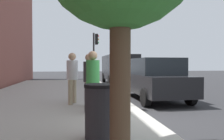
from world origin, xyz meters
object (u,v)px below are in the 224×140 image
object	(u,v)px
parking_officer	(72,74)
traffic_signal	(95,49)
pedestrian_bystander	(93,76)
pedestrian_at_meter	(89,76)
parked_sedan_near	(155,79)
trash_bin	(100,111)
parking_meter	(119,75)
parked_van_far	(119,67)

from	to	relation	value
parking_officer	traffic_signal	bearing A→B (deg)	99.18
pedestrian_bystander	parking_officer	xyz separation A→B (m)	(1.54, 0.59, 0.01)
pedestrian_bystander	parking_officer	world-z (taller)	parking_officer
pedestrian_at_meter	parked_sedan_near	size ratio (longest dim) A/B	0.39
traffic_signal	trash_bin	size ratio (longest dim) A/B	3.56
pedestrian_bystander	parked_sedan_near	size ratio (longest dim) A/B	0.39
parked_sedan_near	trash_bin	world-z (taller)	parked_sedan_near
parking_officer	parking_meter	bearing A→B (deg)	-0.92
parked_sedan_near	parked_van_far	bearing A→B (deg)	0.01
pedestrian_bystander	traffic_signal	distance (m)	9.94
parking_officer	traffic_signal	world-z (taller)	traffic_signal
parked_sedan_near	traffic_signal	xyz separation A→B (m)	(7.08, 1.89, 1.68)
parking_meter	parked_van_far	xyz separation A→B (m)	(9.60, -1.88, 0.09)
pedestrian_bystander	parked_van_far	distance (m)	10.94
parked_sedan_near	pedestrian_at_meter	bearing A→B (deg)	123.24
pedestrian_bystander	traffic_signal	xyz separation A→B (m)	(9.79, -0.94, 1.39)
parked_sedan_near	trash_bin	size ratio (longest dim) A/B	4.39
pedestrian_bystander	trash_bin	xyz separation A→B (m)	(-2.21, 0.04, -0.52)
parking_meter	pedestrian_at_meter	distance (m)	1.00
pedestrian_bystander	pedestrian_at_meter	bearing A→B (deg)	37.02
pedestrian_at_meter	traffic_signal	size ratio (longest dim) A/B	0.48
parked_sedan_near	parking_meter	bearing A→B (deg)	132.84
trash_bin	pedestrian_at_meter	bearing A→B (deg)	0.12
pedestrian_bystander	parking_officer	bearing A→B (deg)	54.46
pedestrian_at_meter	parked_sedan_near	world-z (taller)	pedestrian_at_meter
parking_meter	parking_officer	bearing A→B (deg)	69.39
parked_van_far	pedestrian_bystander	bearing A→B (deg)	165.04
parked_sedan_near	parked_van_far	distance (m)	7.87
pedestrian_at_meter	parking_officer	xyz separation A→B (m)	(0.72, 0.54, 0.04)
pedestrian_bystander	parked_sedan_near	xyz separation A→B (m)	(2.71, -2.83, -0.29)
parked_sedan_near	traffic_signal	distance (m)	7.52
traffic_signal	parked_sedan_near	bearing A→B (deg)	-165.09
parked_sedan_near	parked_van_far	xyz separation A→B (m)	(7.86, 0.00, 0.36)
parking_meter	trash_bin	xyz separation A→B (m)	(-3.18, 0.99, -0.51)
parking_officer	traffic_signal	size ratio (longest dim) A/B	0.49
parking_meter	parked_sedan_near	world-z (taller)	parked_sedan_near
parking_meter	traffic_signal	world-z (taller)	traffic_signal
parked_van_far	trash_bin	xyz separation A→B (m)	(-12.78, 2.87, -0.60)
parking_meter	pedestrian_at_meter	xyz separation A→B (m)	(-0.14, 0.99, -0.01)
parked_sedan_near	parked_van_far	world-z (taller)	parked_van_far
pedestrian_at_meter	pedestrian_bystander	xyz separation A→B (m)	(-0.83, -0.05, 0.03)
parking_meter	trash_bin	world-z (taller)	parking_meter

